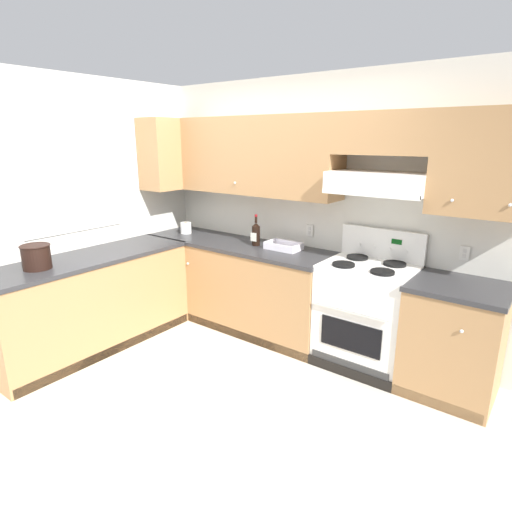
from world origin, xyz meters
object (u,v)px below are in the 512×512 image
object	(u,v)px
bucket	(36,256)
stove	(365,314)
bowl	(283,247)
paper_towel_roll	(186,228)
wine_bottle	(256,234)

from	to	relation	value
bucket	stove	bearing A→B (deg)	37.92
bowl	bucket	bearing A→B (deg)	-125.94
bowl	paper_towel_roll	distance (m)	1.30
stove	bucket	size ratio (longest dim) A/B	5.01
wine_bottle	paper_towel_roll	size ratio (longest dim) A/B	2.52
bowl	bucket	size ratio (longest dim) A/B	1.44
wine_bottle	bucket	bearing A→B (deg)	-119.40
bucket	paper_towel_roll	xyz separation A→B (m)	(-0.00, 1.71, -0.05)
bucket	paper_towel_roll	world-z (taller)	bucket
bowl	bucket	world-z (taller)	bucket
wine_bottle	stove	bearing A→B (deg)	-1.12
bowl	paper_towel_roll	xyz separation A→B (m)	(-1.30, -0.07, 0.04)
wine_bottle	bucket	world-z (taller)	wine_bottle
paper_towel_roll	stove	bearing A→B (deg)	0.24
stove	wine_bottle	bearing A→B (deg)	178.88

